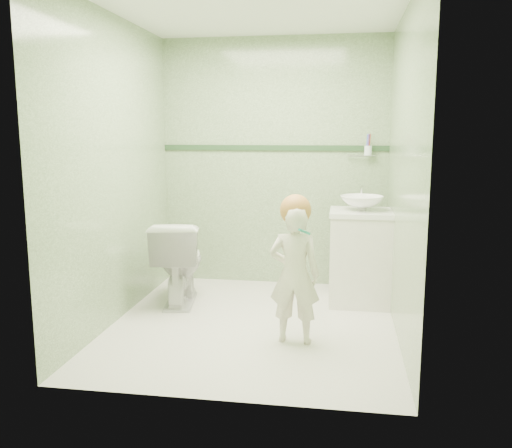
# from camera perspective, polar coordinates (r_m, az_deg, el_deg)

# --- Properties ---
(ground) EXTENTS (2.50, 2.50, 0.00)m
(ground) POSITION_cam_1_polar(r_m,az_deg,el_deg) (4.36, -0.32, -10.49)
(ground) COLOR silver
(ground) RESTS_ON ground
(room_shell) EXTENTS (2.50, 2.54, 2.40)m
(room_shell) POSITION_cam_1_polar(r_m,az_deg,el_deg) (4.10, -0.33, 5.44)
(room_shell) COLOR gray
(room_shell) RESTS_ON ground
(trim_stripe) EXTENTS (2.20, 0.02, 0.05)m
(trim_stripe) POSITION_cam_1_polar(r_m,az_deg,el_deg) (5.32, 1.86, 8.02)
(trim_stripe) COLOR #274427
(trim_stripe) RESTS_ON room_shell
(vanity) EXTENTS (0.52, 0.50, 0.80)m
(vanity) POSITION_cam_1_polar(r_m,az_deg,el_deg) (4.87, 10.87, -3.60)
(vanity) COLOR silver
(vanity) RESTS_ON ground
(counter) EXTENTS (0.54, 0.52, 0.04)m
(counter) POSITION_cam_1_polar(r_m,az_deg,el_deg) (4.79, 11.03, 1.18)
(counter) COLOR white
(counter) RESTS_ON vanity
(basin) EXTENTS (0.37, 0.37, 0.13)m
(basin) POSITION_cam_1_polar(r_m,az_deg,el_deg) (4.78, 11.06, 2.18)
(basin) COLOR white
(basin) RESTS_ON counter
(faucet) EXTENTS (0.03, 0.13, 0.18)m
(faucet) POSITION_cam_1_polar(r_m,az_deg,el_deg) (4.95, 11.02, 3.37)
(faucet) COLOR silver
(faucet) RESTS_ON counter
(cup_holder) EXTENTS (0.26, 0.07, 0.21)m
(cup_holder) POSITION_cam_1_polar(r_m,az_deg,el_deg) (5.23, 11.63, 7.61)
(cup_holder) COLOR silver
(cup_holder) RESTS_ON room_shell
(toilet) EXTENTS (0.52, 0.78, 0.74)m
(toilet) POSITION_cam_1_polar(r_m,az_deg,el_deg) (4.84, -8.12, -3.93)
(toilet) COLOR white
(toilet) RESTS_ON ground
(toddler) EXTENTS (0.37, 0.25, 1.00)m
(toddler) POSITION_cam_1_polar(r_m,az_deg,el_deg) (3.88, 4.07, -5.35)
(toddler) COLOR beige
(toddler) RESTS_ON ground
(hair_cap) EXTENTS (0.22, 0.22, 0.22)m
(hair_cap) POSITION_cam_1_polar(r_m,az_deg,el_deg) (3.81, 4.19, 1.49)
(hair_cap) COLOR #B77836
(hair_cap) RESTS_ON toddler
(teal_toothbrush) EXTENTS (0.11, 0.13, 0.08)m
(teal_toothbrush) POSITION_cam_1_polar(r_m,az_deg,el_deg) (3.67, 5.03, -0.74)
(teal_toothbrush) COLOR #178571
(teal_toothbrush) RESTS_ON toddler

